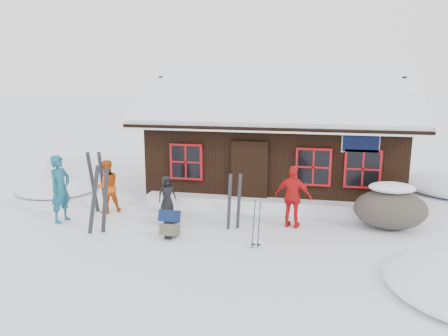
{
  "coord_description": "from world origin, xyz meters",
  "views": [
    {
      "loc": [
        2.72,
        -10.43,
        4.05
      ],
      "look_at": [
        0.2,
        1.99,
        1.3
      ],
      "focal_mm": 35.0,
      "sensor_mm": 36.0,
      "label": 1
    }
  ],
  "objects": [
    {
      "name": "ground",
      "position": [
        0.0,
        0.0,
        0.0
      ],
      "size": [
        120.0,
        120.0,
        0.0
      ],
      "primitive_type": "plane",
      "color": "white",
      "rests_on": "ground"
    },
    {
      "name": "mountain_hut",
      "position": [
        1.5,
        4.98,
        1.58
      ],
      "size": [
        8.9,
        6.09,
        4.42
      ],
      "color": "black",
      "rests_on": "ground"
    },
    {
      "name": "snow_drift",
      "position": [
        1.5,
        2.25,
        0.17
      ],
      "size": [
        7.6,
        0.6,
        0.35
      ],
      "primitive_type": "cube",
      "color": "white",
      "rests_on": "ground"
    },
    {
      "name": "snow_mounds",
      "position": [
        1.65,
        1.86,
        0.0
      ],
      "size": [
        20.6,
        13.2,
        0.48
      ],
      "color": "white",
      "rests_on": "ground"
    },
    {
      "name": "skier_teal",
      "position": [
        -4.02,
        0.07,
        0.94
      ],
      "size": [
        0.57,
        0.76,
        1.87
      ],
      "primitive_type": "imported",
      "rotation": [
        0.0,
        0.0,
        1.37
      ],
      "color": "#155164",
      "rests_on": "ground"
    },
    {
      "name": "skier_orange_left",
      "position": [
        -3.15,
        1.08,
        0.79
      ],
      "size": [
        0.97,
        0.96,
        1.58
      ],
      "primitive_type": "imported",
      "rotation": [
        0.0,
        0.0,
        3.86
      ],
      "color": "#C24A0D",
      "rests_on": "ground"
    },
    {
      "name": "skier_orange_right",
      "position": [
        2.3,
        0.86,
        0.85
      ],
      "size": [
        1.06,
        0.63,
        1.69
      ],
      "primitive_type": "imported",
      "rotation": [
        0.0,
        0.0,
        2.91
      ],
      "color": "red",
      "rests_on": "ground"
    },
    {
      "name": "skier_crouched",
      "position": [
        -1.4,
        1.41,
        0.56
      ],
      "size": [
        0.65,
        0.6,
        1.11
      ],
      "primitive_type": "imported",
      "rotation": [
        0.0,
        0.0,
        0.61
      ],
      "color": "black",
      "rests_on": "ground"
    },
    {
      "name": "boulder",
      "position": [
        4.85,
        1.32,
        0.56
      ],
      "size": [
        1.89,
        1.42,
        1.11
      ],
      "color": "#4D453D",
      "rests_on": "ground"
    },
    {
      "name": "ski_pair_left",
      "position": [
        -2.53,
        -0.58,
        0.87
      ],
      "size": [
        0.68,
        0.19,
        1.84
      ],
      "rotation": [
        0.0,
        0.0,
        0.05
      ],
      "color": "black",
      "rests_on": "ground"
    },
    {
      "name": "ski_pair_mid",
      "position": [
        -3.41,
        1.04,
        0.89
      ],
      "size": [
        0.59,
        0.14,
        1.87
      ],
      "rotation": [
        0.0,
        0.0,
        0.06
      ],
      "color": "black",
      "rests_on": "ground"
    },
    {
      "name": "ski_pair_right",
      "position": [
        0.79,
        0.43,
        0.72
      ],
      "size": [
        0.39,
        0.17,
        1.55
      ],
      "rotation": [
        0.0,
        0.0,
        0.34
      ],
      "color": "black",
      "rests_on": "ground"
    },
    {
      "name": "ski_poles",
      "position": [
        1.53,
        -0.76,
        0.56
      ],
      "size": [
        0.22,
        0.11,
        1.21
      ],
      "color": "black",
      "rests_on": "ground"
    },
    {
      "name": "backpack_blue",
      "position": [
        -1.01,
        0.44,
        0.16
      ],
      "size": [
        0.47,
        0.6,
        0.31
      ],
      "primitive_type": "cube",
      "rotation": [
        0.0,
        0.0,
        -0.06
      ],
      "color": "#112049",
      "rests_on": "ground"
    },
    {
      "name": "backpack_olive",
      "position": [
        -0.68,
        -0.53,
        0.13
      ],
      "size": [
        0.41,
        0.52,
        0.27
      ],
      "primitive_type": "cube",
      "rotation": [
        0.0,
        0.0,
        -0.08
      ],
      "color": "#504E39",
      "rests_on": "ground"
    }
  ]
}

